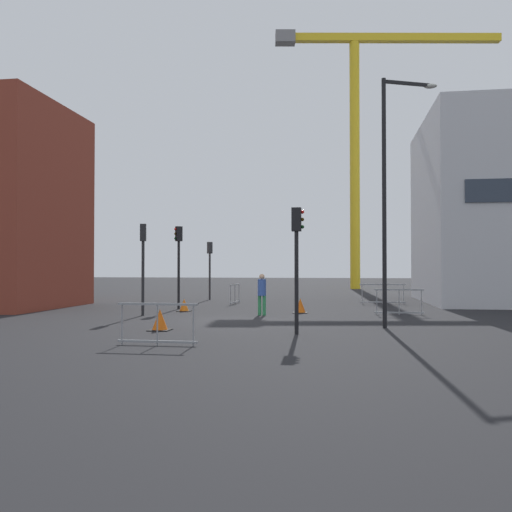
% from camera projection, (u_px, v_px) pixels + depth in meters
% --- Properties ---
extents(ground, '(160.00, 160.00, 0.00)m').
position_uv_depth(ground, '(232.00, 320.00, 20.24)').
color(ground, black).
extents(construction_crane, '(20.61, 4.11, 23.64)m').
position_uv_depth(construction_crane, '(361.00, 114.00, 49.80)').
color(construction_crane, yellow).
rests_on(construction_crane, ground).
extents(streetlamp_tall, '(1.88, 0.84, 8.21)m').
position_uv_depth(streetlamp_tall, '(390.00, 182.00, 17.85)').
color(streetlamp_tall, black).
rests_on(streetlamp_tall, ground).
extents(traffic_light_far, '(0.31, 0.39, 3.76)m').
position_uv_depth(traffic_light_far, '(143.00, 254.00, 22.30)').
color(traffic_light_far, '#232326').
rests_on(traffic_light_far, ground).
extents(traffic_light_near, '(0.36, 0.37, 3.52)m').
position_uv_depth(traffic_light_near, '(210.00, 261.00, 33.01)').
color(traffic_light_near, '#2D2D30').
rests_on(traffic_light_near, ground).
extents(traffic_light_median, '(0.37, 0.24, 3.76)m').
position_uv_depth(traffic_light_median, '(297.00, 249.00, 16.09)').
color(traffic_light_median, black).
rests_on(traffic_light_median, ground).
extents(traffic_light_verge, '(0.37, 0.36, 3.92)m').
position_uv_depth(traffic_light_verge, '(179.00, 253.00, 25.73)').
color(traffic_light_verge, black).
rests_on(traffic_light_verge, ground).
extents(pedestrian_walking, '(0.34, 0.34, 1.71)m').
position_uv_depth(pedestrian_walking, '(262.00, 291.00, 22.38)').
color(pedestrian_walking, '#2D844C').
rests_on(pedestrian_walking, ground).
extents(safety_barrier_right_run, '(2.44, 0.13, 1.08)m').
position_uv_depth(safety_barrier_right_run, '(383.00, 293.00, 29.25)').
color(safety_barrier_right_run, '#9EA0A5').
rests_on(safety_barrier_right_run, ground).
extents(safety_barrier_rear, '(2.02, 0.19, 1.08)m').
position_uv_depth(safety_barrier_rear, '(399.00, 301.00, 22.51)').
color(safety_barrier_rear, gray).
rests_on(safety_barrier_rear, ground).
extents(safety_barrier_left_run, '(2.09, 0.06, 1.08)m').
position_uv_depth(safety_barrier_left_run, '(157.00, 323.00, 13.76)').
color(safety_barrier_left_run, gray).
rests_on(safety_barrier_left_run, ground).
extents(safety_barrier_mid_span, '(0.23, 1.82, 1.08)m').
position_uv_depth(safety_barrier_mid_span, '(235.00, 294.00, 29.25)').
color(safety_barrier_mid_span, gray).
rests_on(safety_barrier_mid_span, ground).
extents(traffic_cone_orange, '(0.66, 0.66, 0.67)m').
position_uv_depth(traffic_cone_orange, '(160.00, 320.00, 17.04)').
color(traffic_cone_orange, black).
rests_on(traffic_cone_orange, ground).
extents(traffic_cone_on_verge, '(0.57, 0.57, 0.57)m').
position_uv_depth(traffic_cone_on_verge, '(184.00, 306.00, 24.33)').
color(traffic_cone_on_verge, black).
rests_on(traffic_cone_on_verge, ground).
extents(traffic_cone_by_barrier, '(0.63, 0.63, 0.64)m').
position_uv_depth(traffic_cone_by_barrier, '(300.00, 306.00, 23.48)').
color(traffic_cone_by_barrier, black).
rests_on(traffic_cone_by_barrier, ground).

